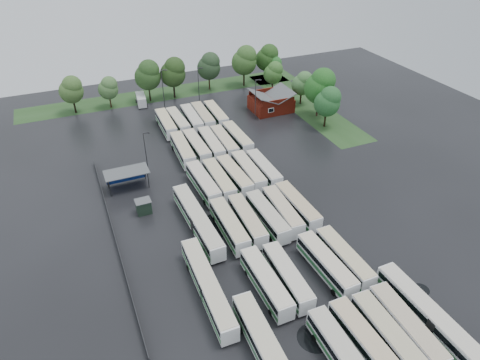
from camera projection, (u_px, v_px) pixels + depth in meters
name	position (u px, v px, depth m)	size (l,w,h in m)	color
ground	(257.00, 231.00, 71.49)	(160.00, 160.00, 0.00)	black
brick_building	(271.00, 104.00, 111.08)	(10.07, 8.60, 5.39)	maroon
wash_shed	(126.00, 173.00, 81.03)	(8.20, 4.20, 3.58)	#2D2D30
utility_hut	(144.00, 206.00, 75.07)	(2.70, 2.20, 2.62)	black
grass_strip_north	(167.00, 93.00, 121.74)	(80.00, 10.00, 0.01)	#25461D
grass_strip_east	(304.00, 104.00, 115.43)	(10.00, 50.00, 0.01)	#25461D
west_fence	(114.00, 234.00, 69.97)	(0.10, 50.00, 1.20)	#2D2D30
bus_r0c1	(342.00, 354.00, 50.28)	(2.76, 12.15, 3.37)	white
bus_r0c2	(365.00, 343.00, 51.40)	(2.79, 12.39, 3.44)	white
bus_r0c3	(388.00, 336.00, 52.26)	(2.92, 12.42, 3.44)	white
bus_r0c4	(406.00, 327.00, 53.37)	(3.17, 12.51, 3.45)	white
bus_r1c0	(266.00, 282.00, 59.55)	(2.69, 12.26, 3.41)	white
bus_r1c1	(287.00, 276.00, 60.55)	(2.93, 12.04, 3.33)	white
bus_r1c3	(326.00, 264.00, 62.48)	(2.97, 12.31, 3.41)	white
bus_r1c4	(344.00, 258.00, 63.65)	(2.67, 12.05, 3.35)	white
bus_r2c0	(229.00, 225.00, 69.86)	(2.79, 12.36, 3.43)	white
bus_r2c1	(247.00, 220.00, 70.99)	(2.97, 12.14, 3.36)	white
bus_r2c2	(267.00, 216.00, 71.84)	(2.74, 12.20, 3.39)	white
bus_r2c3	(282.00, 211.00, 73.06)	(3.10, 12.16, 3.36)	white
bus_r2c4	(297.00, 206.00, 74.29)	(2.76, 12.17, 3.38)	white
bus_r3c0	(203.00, 183.00, 80.14)	(2.96, 12.51, 3.47)	white
bus_r3c1	(219.00, 180.00, 81.08)	(2.68, 12.24, 3.40)	white
bus_r3c2	(234.00, 176.00, 82.27)	(2.99, 12.26, 3.39)	white
bus_r3c3	(248.00, 171.00, 83.61)	(2.83, 12.27, 3.40)	white
bus_r3c4	(264.00, 169.00, 84.44)	(2.54, 11.84, 3.29)	white
bus_r4c0	(183.00, 150.00, 90.69)	(3.16, 12.50, 3.45)	white
bus_r4c1	(197.00, 147.00, 91.89)	(2.68, 12.27, 3.41)	white
bus_r4c2	(211.00, 144.00, 92.81)	(3.03, 12.30, 3.40)	white
bus_r4c3	(224.00, 142.00, 93.63)	(2.89, 12.12, 3.36)	white
bus_r4c4	(237.00, 138.00, 95.20)	(2.69, 12.28, 3.41)	white
bus_r5c0	(166.00, 124.00, 101.22)	(2.90, 12.24, 3.39)	white
bus_r5c1	(178.00, 122.00, 102.29)	(2.76, 11.95, 3.31)	white
bus_r5c2	(192.00, 119.00, 103.31)	(3.04, 12.36, 3.42)	white
bus_r5c3	(203.00, 117.00, 104.39)	(3.06, 12.45, 3.44)	white
bus_r5c4	(216.00, 115.00, 105.43)	(2.92, 12.17, 3.37)	white
artic_bus_west_a	(271.00, 359.00, 49.69)	(3.08, 18.49, 3.42)	white
artic_bus_west_b	(197.00, 220.00, 70.91)	(3.11, 18.53, 3.43)	white
artic_bus_west_c	(208.00, 286.00, 59.00)	(2.87, 17.83, 3.30)	white
artic_bus_east	(432.00, 320.00, 54.29)	(2.88, 18.37, 3.40)	white
minibus	(141.00, 99.00, 114.32)	(2.91, 6.32, 2.67)	silver
tree_north_0	(71.00, 89.00, 107.23)	(6.01, 6.01, 9.95)	black
tree_north_1	(109.00, 88.00, 110.58)	(5.15, 5.15, 8.53)	#3B2517
tree_north_2	(148.00, 75.00, 113.22)	(6.90, 6.90, 11.44)	black
tree_north_3	(173.00, 72.00, 115.14)	(6.89, 6.89, 11.41)	black
tree_north_4	(209.00, 66.00, 120.31)	(6.57, 6.57, 10.88)	#382516
tree_north_5	(245.00, 60.00, 122.41)	(7.21, 7.21, 11.94)	black
tree_north_6	(268.00, 57.00, 126.14)	(6.71, 6.71, 11.11)	black
tree_east_0	(328.00, 101.00, 100.47)	(6.18, 6.18, 10.24)	black
tree_east_1	(321.00, 86.00, 104.73)	(7.56, 7.56, 12.52)	#352217
tree_east_2	(303.00, 83.00, 112.54)	(5.41, 5.41, 8.96)	black
tree_east_3	(274.00, 72.00, 119.58)	(5.35, 5.35, 8.86)	black
tree_east_4	(274.00, 66.00, 125.98)	(4.90, 4.86, 8.05)	black
lamp_post_ne	(256.00, 97.00, 104.19)	(1.60, 0.31, 10.36)	#2D2D30
lamp_post_nw	(146.00, 150.00, 83.70)	(1.40, 0.27, 9.12)	#2D2D30
lamp_post_back_w	(163.00, 87.00, 109.11)	(1.65, 0.32, 10.68)	#2D2D30
lamp_post_back_e	(199.00, 83.00, 113.25)	(1.48, 0.29, 9.61)	#2D2D30
puddle_0	(315.00, 338.00, 54.24)	(4.57, 4.57, 0.01)	black
puddle_1	(362.00, 301.00, 59.11)	(4.24, 4.24, 0.01)	black
puddle_2	(220.00, 224.00, 73.01)	(6.62, 6.62, 0.01)	black
puddle_3	(300.00, 222.00, 73.66)	(4.31, 4.31, 0.01)	black
puddle_4	(421.00, 290.00, 60.91)	(2.38, 2.38, 0.01)	black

